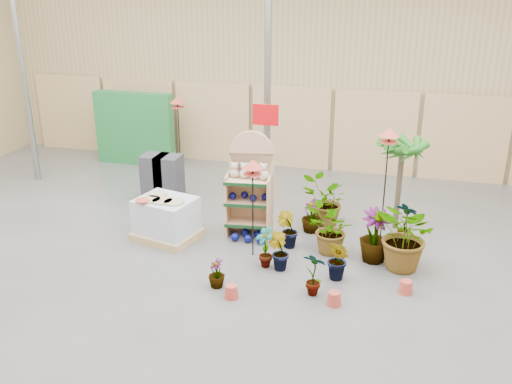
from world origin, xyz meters
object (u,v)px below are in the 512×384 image
pallet_stack (166,219)px  potted_plant_2 (330,230)px  display_shelf (250,188)px  bird_table_front (253,167)px

pallet_stack → potted_plant_2: bearing=16.5°
display_shelf → pallet_stack: (-1.40, -0.62, -0.50)m
bird_table_front → potted_plant_2: bird_table_front is taller
pallet_stack → display_shelf: bearing=37.8°
potted_plant_2 → pallet_stack: bearing=-177.3°
pallet_stack → potted_plant_2: size_ratio=1.42×
potted_plant_2 → bird_table_front: bearing=-162.8°
bird_table_front → potted_plant_2: bearing=17.2°
display_shelf → pallet_stack: 1.61m
potted_plant_2 → display_shelf: bearing=162.5°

